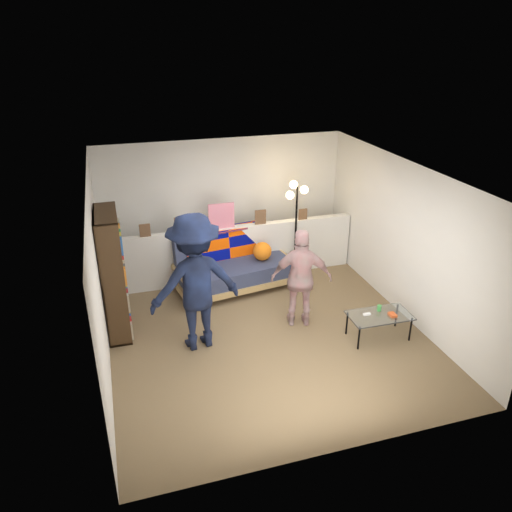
{
  "coord_description": "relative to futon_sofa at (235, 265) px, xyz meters",
  "views": [
    {
      "loc": [
        -1.97,
        -6.08,
        4.15
      ],
      "look_at": [
        0.0,
        0.4,
        1.05
      ],
      "focal_mm": 35.0,
      "sensor_mm": 36.0,
      "label": 1
    }
  ],
  "objects": [
    {
      "name": "ledge_decor",
      "position": [
        -0.17,
        0.3,
        0.77
      ],
      "size": [
        2.97,
        0.02,
        0.45
      ],
      "color": "brown",
      "rests_on": "half_wall_ledge"
    },
    {
      "name": "half_wall_ledge",
      "position": [
        0.05,
        0.32,
        0.09
      ],
      "size": [
        4.45,
        0.15,
        1.0
      ],
      "primitive_type": "cube",
      "color": "silver",
      "rests_on": "ground"
    },
    {
      "name": "person_left",
      "position": [
        -0.96,
        -1.54,
        0.58
      ],
      "size": [
        1.37,
        0.9,
        1.98
      ],
      "primitive_type": "imported",
      "rotation": [
        0.0,
        0.0,
        3.28
      ],
      "color": "black",
      "rests_on": "ground"
    },
    {
      "name": "coffee_table",
      "position": [
        1.6,
        -2.15,
        -0.05
      ],
      "size": [
        0.92,
        0.52,
        0.47
      ],
      "color": "black",
      "rests_on": "ground"
    },
    {
      "name": "futon_sofa",
      "position": [
        0.0,
        0.0,
        0.0
      ],
      "size": [
        2.16,
        1.26,
        0.87
      ],
      "color": "tan",
      "rests_on": "ground"
    },
    {
      "name": "bookshelf",
      "position": [
        -2.03,
        -0.84,
        0.46
      ],
      "size": [
        0.31,
        0.93,
        1.87
      ],
      "color": "black",
      "rests_on": "ground"
    },
    {
      "name": "floor_lamp",
      "position": [
        1.17,
        0.21,
        0.83
      ],
      "size": [
        0.4,
        0.34,
        1.74
      ],
      "color": "black",
      "rests_on": "ground"
    },
    {
      "name": "ground",
      "position": [
        0.05,
        -1.48,
        -0.41
      ],
      "size": [
        5.0,
        5.0,
        0.0
      ],
      "primitive_type": "plane",
      "color": "brown",
      "rests_on": "ground"
    },
    {
      "name": "room_shell",
      "position": [
        0.05,
        -1.0,
        1.26
      ],
      "size": [
        4.6,
        5.05,
        2.45
      ],
      "color": "silver",
      "rests_on": "ground"
    },
    {
      "name": "person_right",
      "position": [
        0.64,
        -1.45,
        0.36
      ],
      "size": [
        0.97,
        0.63,
        1.54
      ],
      "primitive_type": "imported",
      "rotation": [
        0.0,
        0.0,
        2.83
      ],
      "color": "pink",
      "rests_on": "ground"
    }
  ]
}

